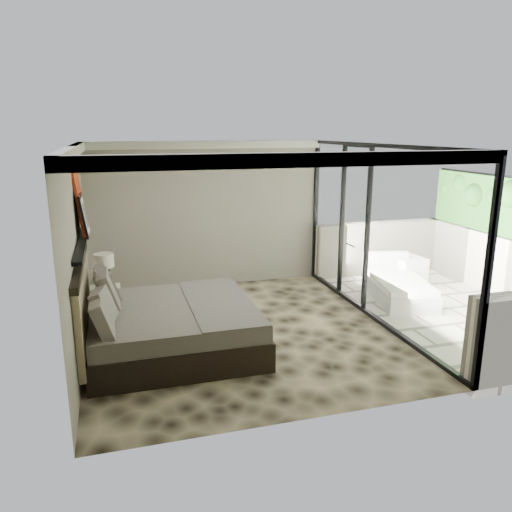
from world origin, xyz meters
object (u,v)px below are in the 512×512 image
object	(u,v)px
bed	(165,324)
nightstand	(106,304)
table_lamp	(104,266)
lounger	(398,287)
ottoman	(408,271)

from	to	relation	value
bed	nightstand	xyz separation A→B (m)	(-0.80, 1.49, -0.14)
bed	nightstand	distance (m)	1.70
nightstand	table_lamp	bearing A→B (deg)	-41.96
nightstand	bed	bearing A→B (deg)	-39.63
nightstand	lounger	world-z (taller)	lounger
table_lamp	ottoman	xyz separation A→B (m)	(5.74, 0.27, -0.61)
bed	nightstand	size ratio (longest dim) A/B	4.90
table_lamp	ottoman	world-z (taller)	table_lamp
ottoman	lounger	world-z (taller)	lounger
nightstand	ottoman	xyz separation A→B (m)	(5.76, 0.24, 0.04)
table_lamp	lounger	xyz separation A→B (m)	(5.10, -0.40, -0.68)
bed	ottoman	xyz separation A→B (m)	(4.95, 1.73, -0.10)
bed	table_lamp	xyz separation A→B (m)	(-0.79, 1.46, 0.51)
nightstand	ottoman	size ratio (longest dim) A/B	0.86
nightstand	ottoman	distance (m)	5.76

